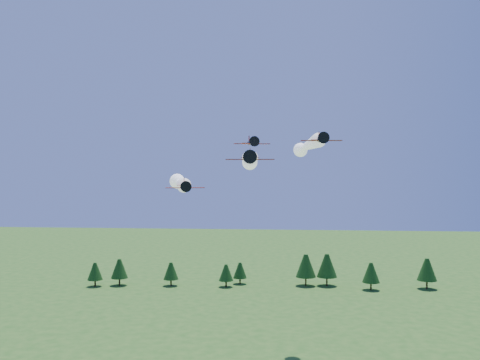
# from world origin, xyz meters

# --- Properties ---
(plane_lead) EXTENTS (8.76, 52.50, 3.70)m
(plane_lead) POSITION_xyz_m (-1.75, 21.39, 45.52)
(plane_lead) COLOR black
(plane_lead) RESTS_ON ground
(plane_left) EXTENTS (14.83, 45.12, 3.70)m
(plane_left) POSITION_xyz_m (-17.48, 25.13, 40.86)
(plane_left) COLOR black
(plane_left) RESTS_ON ground
(plane_right) EXTENTS (7.83, 56.37, 3.70)m
(plane_right) POSITION_xyz_m (9.99, 31.80, 48.78)
(plane_right) COLOR black
(plane_right) RESTS_ON ground
(plane_slot) EXTENTS (6.76, 7.43, 2.36)m
(plane_slot) POSITION_xyz_m (-0.63, 8.44, 48.66)
(plane_slot) COLOR black
(plane_slot) RESTS_ON ground
(treeline) EXTENTS (154.89, 15.42, 11.89)m
(treeline) POSITION_xyz_m (13.58, 109.01, 6.72)
(treeline) COLOR #382314
(treeline) RESTS_ON ground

